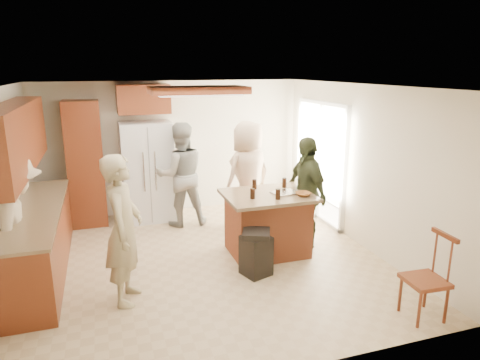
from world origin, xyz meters
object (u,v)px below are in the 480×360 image
object	(u,v)px
kitchen_island	(267,223)
trash_bin	(256,252)
refrigerator	(148,172)
person_front_left	(124,230)
spindle_chair	(427,280)
person_counter	(19,224)
person_behind_right	(248,176)
person_side_right	(306,192)
person_behind_left	(181,175)

from	to	relation	value
kitchen_island	trash_bin	size ratio (longest dim) A/B	2.03
refrigerator	trash_bin	distance (m)	2.99
person_front_left	refrigerator	world-z (taller)	person_front_left
refrigerator	spindle_chair	distance (m)	4.99
kitchen_island	spindle_chair	size ratio (longest dim) A/B	1.29
person_counter	trash_bin	distance (m)	3.02
trash_bin	person_behind_right	bearing A→B (deg)	74.43
person_side_right	person_counter	bearing A→B (deg)	-91.13
person_front_left	person_counter	distance (m)	1.40
spindle_chair	person_side_right	bearing A→B (deg)	99.21
kitchen_island	trash_bin	world-z (taller)	kitchen_island
person_front_left	kitchen_island	xyz separation A→B (m)	(2.11, 0.76, -0.43)
person_front_left	kitchen_island	bearing A→B (deg)	-55.61
person_behind_left	person_counter	xyz separation A→B (m)	(-2.32, -1.66, -0.06)
person_side_right	person_behind_right	bearing A→B (deg)	-151.81
person_side_right	kitchen_island	world-z (taller)	person_side_right
spindle_chair	person_behind_right	bearing A→B (deg)	106.62
person_side_right	trash_bin	size ratio (longest dim) A/B	2.76
refrigerator	spindle_chair	size ratio (longest dim) A/B	1.81
person_counter	kitchen_island	xyz separation A→B (m)	(3.32, 0.05, -0.39)
refrigerator	person_side_right	bearing A→B (deg)	-42.23
trash_bin	spindle_chair	size ratio (longest dim) A/B	0.63
person_behind_left	trash_bin	world-z (taller)	person_behind_left
person_side_right	spindle_chair	size ratio (longest dim) A/B	1.74
person_front_left	spindle_chair	distance (m)	3.48
kitchen_island	person_behind_left	bearing A→B (deg)	121.87
trash_bin	person_front_left	bearing A→B (deg)	-175.47
person_behind_left	trash_bin	bearing A→B (deg)	105.07
person_front_left	person_side_right	xyz separation A→B (m)	(2.78, 0.86, -0.03)
person_behind_left	person_side_right	size ratio (longest dim) A/B	1.06
person_front_left	kitchen_island	size ratio (longest dim) A/B	1.41
person_side_right	kitchen_island	xyz separation A→B (m)	(-0.67, -0.10, -0.39)
person_behind_right	kitchen_island	distance (m)	1.18
person_side_right	person_counter	size ratio (longest dim) A/B	1.01
person_side_right	person_front_left	bearing A→B (deg)	-76.19
person_front_left	person_behind_left	xyz separation A→B (m)	(1.11, 2.36, 0.02)
person_behind_left	person_side_right	bearing A→B (deg)	138.11
refrigerator	spindle_chair	world-z (taller)	refrigerator
person_behind_left	refrigerator	bearing A→B (deg)	-42.60
trash_bin	spindle_chair	distance (m)	2.12
person_behind_left	kitchen_island	size ratio (longest dim) A/B	1.43
person_side_right	person_behind_left	bearing A→B (deg)	-135.38
refrigerator	kitchen_island	world-z (taller)	refrigerator
person_behind_right	refrigerator	world-z (taller)	person_behind_right
person_counter	spindle_chair	world-z (taller)	person_counter
person_side_right	spindle_chair	world-z (taller)	person_side_right
trash_bin	person_counter	bearing A→B (deg)	168.95
person_counter	person_front_left	bearing A→B (deg)	-123.37
person_side_right	trash_bin	world-z (taller)	person_side_right
kitchen_island	person_front_left	bearing A→B (deg)	-160.25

